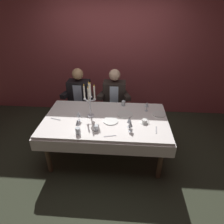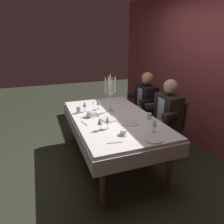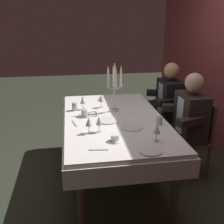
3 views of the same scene
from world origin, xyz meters
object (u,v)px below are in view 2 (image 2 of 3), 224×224
(dinner_plate_1, at_px, (130,123))
(wine_glass_4, at_px, (107,120))
(water_tumbler_1, at_px, (79,110))
(seated_diner_0, at_px, (146,100))
(candelabra, at_px, (110,94))
(water_tumbler_2, at_px, (89,114))
(wine_glass_0, at_px, (85,104))
(wine_glass_3, at_px, (154,123))
(water_tumbler_0, at_px, (149,116))
(wine_glass_1, at_px, (98,102))
(coffee_cup_0, at_px, (123,133))
(dinner_plate_2, at_px, (110,119))
(dinner_plate_0, at_px, (154,140))
(wine_glass_2, at_px, (100,122))
(dining_table, at_px, (113,124))
(seated_diner_1, at_px, (168,112))

(dinner_plate_1, height_order, wine_glass_4, wine_glass_4)
(water_tumbler_1, distance_m, seated_diner_0, 1.34)
(candelabra, relative_size, water_tumbler_2, 7.15)
(water_tumbler_2, relative_size, seated_diner_0, 0.06)
(dinner_plate_1, xyz_separation_m, wine_glass_0, (-0.65, -0.45, 0.11))
(wine_glass_3, bearing_deg, water_tumbler_0, 157.79)
(water_tumbler_0, bearing_deg, wine_glass_0, -128.87)
(water_tumbler_0, distance_m, water_tumbler_2, 0.85)
(water_tumbler_2, bearing_deg, water_tumbler_0, 64.44)
(wine_glass_1, height_order, coffee_cup_0, wine_glass_1)
(dinner_plate_2, height_order, water_tumbler_0, water_tumbler_0)
(dinner_plate_0, height_order, water_tumbler_0, water_tumbler_0)
(wine_glass_2, bearing_deg, wine_glass_4, 97.92)
(dining_table, distance_m, dinner_plate_2, 0.17)
(seated_diner_1, bearing_deg, seated_diner_0, 180.00)
(dinner_plate_0, xyz_separation_m, wine_glass_2, (-0.46, -0.48, 0.11))
(dining_table, distance_m, wine_glass_2, 0.54)
(wine_glass_3, height_order, coffee_cup_0, wine_glass_3)
(dinner_plate_2, distance_m, water_tumbler_2, 0.31)
(dinner_plate_2, xyz_separation_m, water_tumbler_2, (-0.19, -0.25, 0.03))
(candelabra, distance_m, water_tumbler_0, 0.68)
(wine_glass_1, relative_size, seated_diner_1, 0.13)
(coffee_cup_0, bearing_deg, wine_glass_2, -134.41)
(candelabra, relative_size, water_tumbler_0, 6.51)
(candelabra, bearing_deg, dinner_plate_1, 8.89)
(dining_table, bearing_deg, water_tumbler_0, 58.80)
(candelabra, bearing_deg, wine_glass_1, -137.20)
(water_tumbler_1, height_order, seated_diner_1, seated_diner_1)
(candelabra, xyz_separation_m, dinner_plate_0, (1.08, 0.13, -0.27))
(water_tumbler_2, bearing_deg, coffee_cup_0, 18.90)
(water_tumbler_1, height_order, water_tumbler_2, water_tumbler_1)
(candelabra, bearing_deg, water_tumbler_0, 38.19)
(wine_glass_1, height_order, seated_diner_1, seated_diner_1)
(dinner_plate_1, relative_size, seated_diner_1, 0.20)
(wine_glass_2, bearing_deg, dinner_plate_1, 99.59)
(dinner_plate_2, distance_m, wine_glass_3, 0.68)
(dining_table, distance_m, candelabra, 0.46)
(wine_glass_2, height_order, wine_glass_3, same)
(wine_glass_1, relative_size, wine_glass_4, 1.00)
(water_tumbler_1, bearing_deg, dinner_plate_1, 41.28)
(seated_diner_0, bearing_deg, water_tumbler_0, -27.05)
(wine_glass_0, bearing_deg, wine_glass_2, 1.23)
(wine_glass_1, bearing_deg, water_tumbler_2, -38.21)
(candelabra, height_order, wine_glass_1, candelabra)
(wine_glass_1, bearing_deg, wine_glass_2, -15.46)
(dinner_plate_2, bearing_deg, coffee_cup_0, -1.08)
(candelabra, bearing_deg, coffee_cup_0, -9.16)
(coffee_cup_0, bearing_deg, wine_glass_0, -165.94)
(coffee_cup_0, relative_size, seated_diner_0, 0.11)
(dinner_plate_1, xyz_separation_m, wine_glass_1, (-0.69, -0.23, 0.11))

